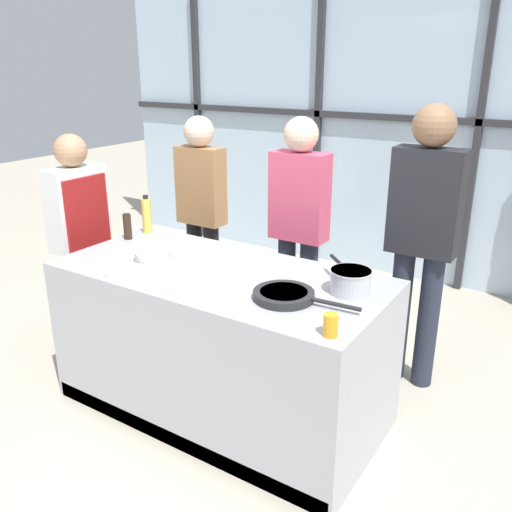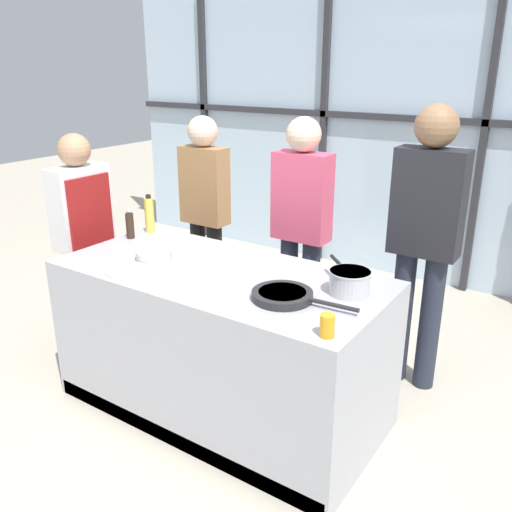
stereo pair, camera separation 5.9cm
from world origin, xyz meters
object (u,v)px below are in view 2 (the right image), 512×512
at_px(spectator_center_right, 425,231).
at_px(white_plate, 128,271).
at_px(spectator_center_left, 301,221).
at_px(oil_bottle, 149,215).
at_px(mixing_bowl, 154,254).
at_px(spectator_far_left, 205,206).
at_px(juice_glass_near, 327,326).
at_px(frying_pan, 284,295).
at_px(pepper_grinder, 130,225).
at_px(chef, 84,232).
at_px(saucepan, 350,281).

distance_m(spectator_center_right, white_plate, 1.79).
height_order(spectator_center_left, oil_bottle, spectator_center_left).
height_order(spectator_center_left, spectator_center_right, spectator_center_right).
height_order(white_plate, mixing_bowl, mixing_bowl).
height_order(spectator_far_left, mixing_bowl, spectator_far_left).
distance_m(mixing_bowl, juice_glass_near, 1.34).
distance_m(spectator_center_left, spectator_center_right, 0.87).
height_order(spectator_far_left, spectator_center_right, spectator_center_right).
relative_size(spectator_far_left, spectator_center_right, 0.91).
bearing_deg(spectator_far_left, mixing_bowl, 112.67).
relative_size(spectator_center_right, juice_glass_near, 17.64).
bearing_deg(juice_glass_near, spectator_center_left, 123.56).
distance_m(frying_pan, oil_bottle, 1.44).
xyz_separation_m(spectator_far_left, pepper_grinder, (-0.01, -0.79, 0.04)).
bearing_deg(spectator_far_left, spectator_center_left, 180.00).
distance_m(chef, oil_bottle, 0.50).
height_order(spectator_far_left, saucepan, spectator_far_left).
bearing_deg(white_plate, mixing_bowl, 94.75).
distance_m(spectator_far_left, mixing_bowl, 1.09).
xyz_separation_m(oil_bottle, juice_glass_near, (1.72, -0.69, -0.07)).
relative_size(white_plate, oil_bottle, 0.93).
bearing_deg(spectator_center_left, spectator_center_right, -180.00).
height_order(spectator_center_right, juice_glass_near, spectator_center_right).
distance_m(frying_pan, white_plate, 0.94).
bearing_deg(spectator_center_right, chef, 21.67).
xyz_separation_m(spectator_center_right, mixing_bowl, (-1.31, -1.00, -0.11)).
bearing_deg(oil_bottle, spectator_far_left, 90.37).
relative_size(frying_pan, white_plate, 2.26).
distance_m(chef, saucepan, 2.02).
bearing_deg(spectator_center_left, white_plate, 71.03).
height_order(spectator_far_left, spectator_center_left, spectator_center_left).
distance_m(spectator_far_left, frying_pan, 1.74).
xyz_separation_m(white_plate, juice_glass_near, (1.29, -0.06, 0.04)).
bearing_deg(spectator_center_right, juice_glass_near, 89.82).
xyz_separation_m(spectator_center_left, frying_pan, (0.50, -1.07, -0.05)).
distance_m(pepper_grinder, juice_glass_near, 1.80).
xyz_separation_m(chef, oil_bottle, (0.41, 0.24, 0.14)).
distance_m(spectator_center_right, pepper_grinder, 1.91).
distance_m(saucepan, mixing_bowl, 1.20).
height_order(spectator_center_left, mixing_bowl, spectator_center_left).
xyz_separation_m(spectator_center_left, spectator_center_right, (0.86, 0.00, 0.07)).
bearing_deg(saucepan, juice_glass_near, -76.28).
bearing_deg(frying_pan, white_plate, -169.62).
bearing_deg(pepper_grinder, mixing_bowl, -26.94).
bearing_deg(pepper_grinder, spectator_far_left, 89.56).
relative_size(spectator_center_right, frying_pan, 3.25).
bearing_deg(chef, frying_pan, 83.00).
relative_size(chef, spectator_center_right, 0.87).
relative_size(spectator_far_left, saucepan, 5.14).
height_order(frying_pan, oil_bottle, oil_bottle).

